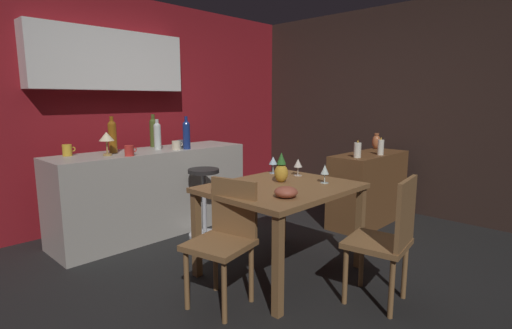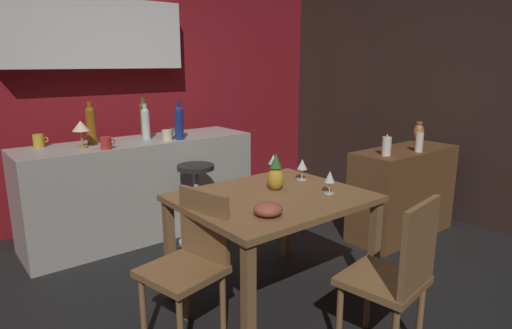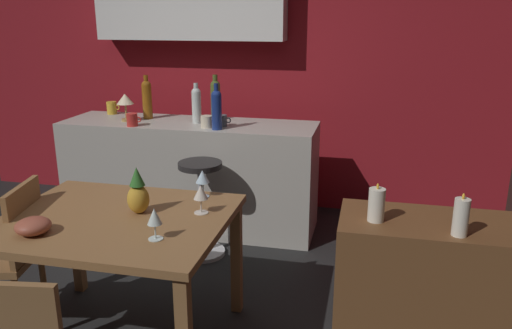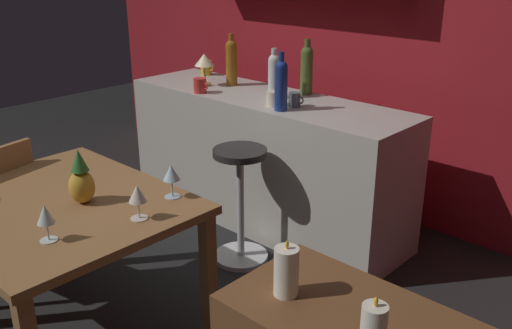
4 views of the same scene
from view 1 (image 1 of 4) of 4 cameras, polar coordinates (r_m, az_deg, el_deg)
The scene contains 26 objects.
ground_plane at distance 3.50m, azimuth 0.01°, elevation -14.52°, with size 9.00×9.00×0.00m, color black.
wall_kitchen_back at distance 4.84m, azimuth -18.74°, elevation 8.90°, with size 5.20×0.33×2.60m.
wall_side_right at distance 5.47m, azimuth 16.68°, elevation 7.84°, with size 0.10×4.40×2.60m, color #33231E.
dining_table at distance 3.16m, azimuth 3.67°, elevation -4.65°, with size 1.17×0.97×0.74m.
kitchen_counter at distance 4.31m, azimuth -14.88°, elevation -3.86°, with size 2.10×0.60×0.90m, color #B2ADA3.
sideboard_cabinet at distance 4.66m, azimuth 16.25°, elevation -3.43°, with size 1.10×0.44×0.82m, color brown.
chair_near_window at distance 2.75m, azimuth -4.67°, elevation -10.57°, with size 0.47×0.47×0.87m.
chair_by_doorway at distance 2.85m, azimuth 18.89°, elevation -10.13°, with size 0.46×0.46×0.92m.
bar_stool at distance 4.06m, azimuth -7.67°, elevation -5.37°, with size 0.34×0.34×0.73m.
wine_glass_left at distance 3.54m, azimuth 6.24°, elevation 0.13°, with size 0.08×0.08×0.16m.
wine_glass_right at distance 3.63m, azimuth 2.55°, elevation 0.51°, with size 0.08×0.08×0.16m.
wine_glass_center at distance 3.25m, azimuth 10.14°, elevation -0.84°, with size 0.07×0.07×0.15m.
pineapple_centerpiece at distance 3.25m, azimuth 3.75°, elevation -0.76°, with size 0.12×0.12×0.25m.
fruit_bowl at distance 2.75m, azimuth 4.46°, elevation -4.08°, with size 0.17×0.17×0.08m, color #9E4C38.
wine_bottle_olive at distance 4.49m, azimuth -14.93°, elevation 4.79°, with size 0.08×0.08×0.37m.
wine_bottle_amber at distance 4.10m, azimuth -20.47°, elevation 4.07°, with size 0.08×0.08×0.37m.
wine_bottle_clear at distance 4.26m, azimuth -14.38°, elevation 4.29°, with size 0.08×0.08×0.32m.
wine_bottle_cobalt at distance 4.22m, azimuth -10.25°, elevation 4.51°, with size 0.08×0.08×0.35m.
cup_mustard at distance 4.07m, azimuth -26.13°, elevation 1.91°, with size 0.12×0.09×0.11m.
cup_cream at distance 4.22m, azimuth -11.68°, elevation 2.82°, with size 0.13×0.09×0.09m.
cup_red at distance 3.84m, azimuth -18.22°, elevation 1.95°, with size 0.12×0.09×0.10m.
cup_slate at distance 4.33m, azimuth -11.05°, elevation 3.00°, with size 0.11×0.07×0.09m.
counter_lamp at distance 3.92m, azimuth -21.24°, elevation 3.69°, with size 0.14×0.14×0.23m.
pillar_candle_tall at distance 4.49m, azimuth 17.96°, elevation 2.43°, with size 0.07×0.07×0.20m.
pillar_candle_short at distance 4.22m, azimuth 14.78°, elevation 2.06°, with size 0.08×0.08×0.18m.
vase_copper at distance 5.06m, azimuth 17.36°, elevation 3.27°, with size 0.10×0.10×0.19m.
Camera 1 is at (-2.30, -2.22, 1.43)m, focal length 27.05 mm.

